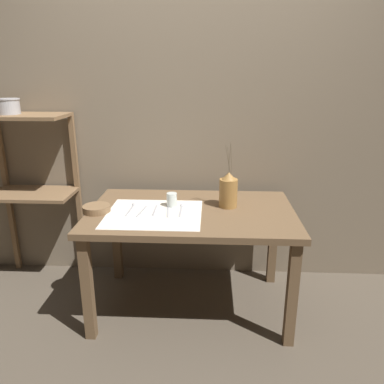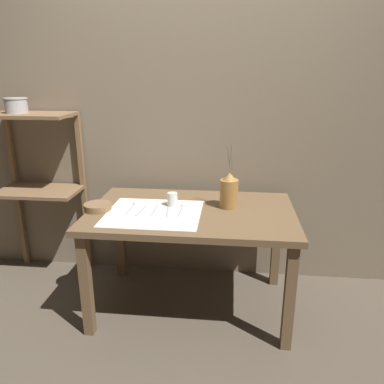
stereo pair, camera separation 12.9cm
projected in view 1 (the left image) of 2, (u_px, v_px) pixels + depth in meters
The scene contains 14 objects.
ground_plane at pixel (192, 305), 2.61m from camera, with size 12.00×12.00×0.00m, color brown.
stone_wall_back at pixel (195, 122), 2.74m from camera, with size 7.00×0.06×2.40m.
wooden_table at pixel (192, 222), 2.42m from camera, with size 1.31×0.83×0.71m.
wooden_shelf_unit at pixel (31, 166), 2.71m from camera, with size 0.60×0.35×1.28m.
linen_cloth at pixel (154, 214), 2.32m from camera, with size 0.59×0.52×0.00m.
pitcher_with_flowers at pixel (228, 191), 2.42m from camera, with size 0.12×0.12×0.42m.
wooden_bowl at pixel (97, 209), 2.35m from camera, with size 0.17×0.17×0.04m.
glass_tumbler_near at pixel (172, 200), 2.44m from camera, with size 0.07×0.07×0.09m.
spoon_inner at pixel (132, 207), 2.42m from camera, with size 0.03×0.21×0.02m.
fork_inner at pixel (142, 211), 2.36m from camera, with size 0.04×0.19×0.00m.
fork_outer at pixel (155, 211), 2.37m from camera, with size 0.01×0.20×0.00m.
knife_center at pixel (168, 211), 2.35m from camera, with size 0.03×0.20×0.00m.
spoon_outer at pixel (181, 208), 2.41m from camera, with size 0.02×0.21×0.02m.
metal_pot_large at pixel (8, 106), 2.55m from camera, with size 0.16×0.16×0.11m.
Camera 1 is at (0.12, -2.24, 1.55)m, focal length 35.00 mm.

